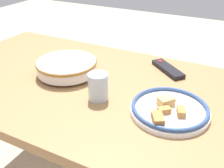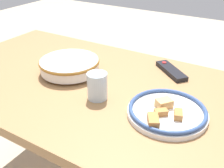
# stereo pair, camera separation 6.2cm
# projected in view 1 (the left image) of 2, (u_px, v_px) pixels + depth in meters

# --- Properties ---
(dining_table) EXTENTS (1.53, 0.81, 0.70)m
(dining_table) POSITION_uv_depth(u_px,v_px,m) (96.00, 100.00, 1.13)
(dining_table) COLOR olive
(dining_table) RESTS_ON ground_plane
(noodle_bowl) EXTENTS (0.27, 0.27, 0.07)m
(noodle_bowl) POSITION_uv_depth(u_px,v_px,m) (67.00, 66.00, 1.16)
(noodle_bowl) COLOR silver
(noodle_bowl) RESTS_ON dining_table
(food_plate) EXTENTS (0.27, 0.27, 0.05)m
(food_plate) POSITION_uv_depth(u_px,v_px,m) (169.00, 109.00, 0.91)
(food_plate) COLOR white
(food_plate) RESTS_ON dining_table
(tv_remote) EXTENTS (0.18, 0.17, 0.02)m
(tv_remote) POSITION_uv_depth(u_px,v_px,m) (168.00, 69.00, 1.20)
(tv_remote) COLOR black
(tv_remote) RESTS_ON dining_table
(drinking_glass) EXTENTS (0.08, 0.08, 0.10)m
(drinking_glass) POSITION_uv_depth(u_px,v_px,m) (98.00, 86.00, 0.98)
(drinking_glass) COLOR silver
(drinking_glass) RESTS_ON dining_table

